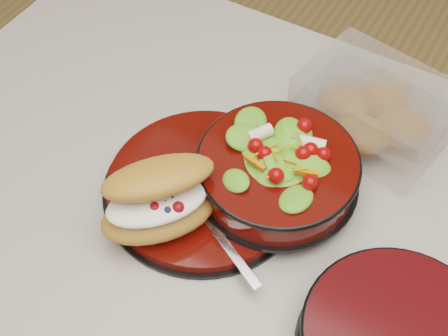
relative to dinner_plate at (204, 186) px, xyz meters
The scene contains 5 objects.
dinner_plate is the anchor object (origin of this frame).
salad_bowl 0.11m from the dinner_plate, 29.68° to the left, with size 0.22×0.22×0.09m.
croissant 0.10m from the dinner_plate, 100.67° to the right, with size 0.16×0.18×0.09m.
fork 0.09m from the dinner_plate, 45.31° to the right, with size 0.14×0.08×0.00m.
pastry_box 0.27m from the dinner_plate, 54.62° to the left, with size 0.23×0.18×0.09m.
Camera 1 is at (0.13, -0.43, 1.59)m, focal length 50.00 mm.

